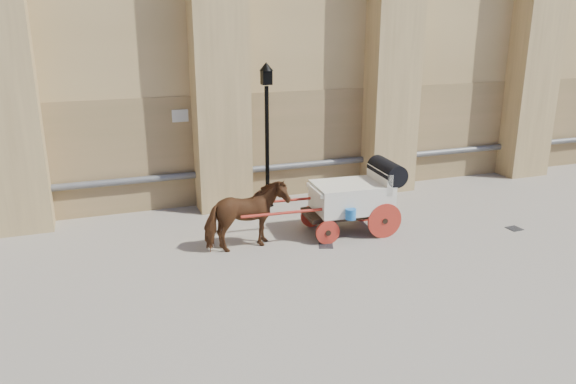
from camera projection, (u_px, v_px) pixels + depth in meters
name	position (u px, v px, depth m)	size (l,w,h in m)	color
ground	(307.00, 251.00, 12.40)	(90.00, 90.00, 0.00)	gray
horse	(246.00, 216.00, 12.31)	(0.83, 1.82, 1.54)	brown
carriage	(357.00, 195.00, 13.31)	(3.97, 1.43, 1.71)	black
street_lamp	(267.00, 131.00, 14.80)	(0.36, 0.36, 3.86)	black
drain_grate_near	(326.00, 246.00, 12.69)	(0.32, 0.32, 0.01)	black
drain_grate_far	(514.00, 229.00, 13.72)	(0.32, 0.32, 0.01)	black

